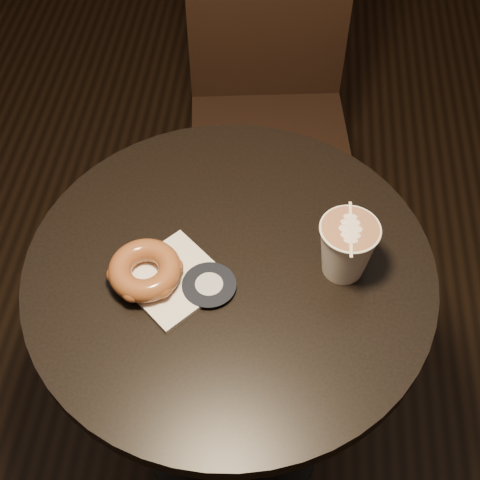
# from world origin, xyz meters

# --- Properties ---
(cafe_table) EXTENTS (0.70, 0.70, 0.75)m
(cafe_table) POSITION_xyz_m (0.00, 0.00, 0.55)
(cafe_table) COLOR black
(cafe_table) RESTS_ON ground
(chair) EXTENTS (0.45, 0.45, 1.01)m
(chair) POSITION_xyz_m (0.03, 0.70, 0.57)
(chair) COLOR black
(chair) RESTS_ON ground
(pastry_bag) EXTENTS (0.20, 0.20, 0.01)m
(pastry_bag) POSITION_xyz_m (-0.09, -0.04, 0.75)
(pastry_bag) COLOR white
(pastry_bag) RESTS_ON cafe_table
(doughnut) EXTENTS (0.12, 0.12, 0.04)m
(doughnut) POSITION_xyz_m (-0.13, -0.04, 0.78)
(doughnut) COLOR brown
(doughnut) RESTS_ON pastry_bag
(latte_cup) EXTENTS (0.10, 0.10, 0.11)m
(latte_cup) POSITION_xyz_m (0.19, 0.01, 0.80)
(latte_cup) COLOR white
(latte_cup) RESTS_ON cafe_table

